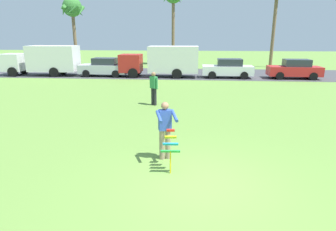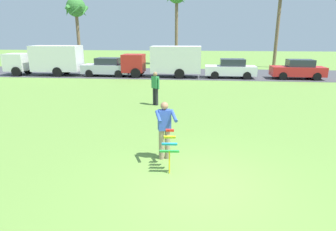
{
  "view_description": "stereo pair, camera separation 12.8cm",
  "coord_description": "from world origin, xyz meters",
  "px_view_note": "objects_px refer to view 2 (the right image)",
  "views": [
    {
      "loc": [
        -0.33,
        -6.31,
        3.57
      ],
      "look_at": [
        -1.11,
        2.5,
        1.05
      ],
      "focal_mm": 30.47,
      "sensor_mm": 36.0,
      "label": 1
    },
    {
      "loc": [
        -0.2,
        -6.3,
        3.57
      ],
      "look_at": [
        -1.11,
        2.5,
        1.05
      ],
      "focal_mm": 30.47,
      "sensor_mm": 36.0,
      "label": 2
    }
  ],
  "objects_px": {
    "parked_truck_white_box": "(48,59)",
    "parked_car_red": "(298,70)",
    "kite_held": "(170,145)",
    "parked_car_silver": "(107,67)",
    "palm_tree_left_near": "(76,10)",
    "person_kite_flyer": "(165,128)",
    "parked_truck_red_cab": "(166,61)",
    "person_walker_near": "(155,87)",
    "parked_car_white": "(231,69)"
  },
  "relations": [
    {
      "from": "parked_car_silver",
      "to": "parked_car_white",
      "type": "bearing_deg",
      "value": 0.0
    },
    {
      "from": "kite_held",
      "to": "parked_car_silver",
      "type": "relative_size",
      "value": 0.26
    },
    {
      "from": "parked_truck_white_box",
      "to": "parked_truck_red_cab",
      "type": "distance_m",
      "value": 10.66
    },
    {
      "from": "parked_truck_red_cab",
      "to": "person_walker_near",
      "type": "height_order",
      "value": "parked_truck_red_cab"
    },
    {
      "from": "person_kite_flyer",
      "to": "kite_held",
      "type": "relative_size",
      "value": 1.57
    },
    {
      "from": "person_kite_flyer",
      "to": "palm_tree_left_near",
      "type": "relative_size",
      "value": 0.23
    },
    {
      "from": "person_kite_flyer",
      "to": "parked_car_red",
      "type": "xyz_separation_m",
      "value": [
        9.16,
        16.85,
        -0.18
      ]
    },
    {
      "from": "parked_car_silver",
      "to": "person_kite_flyer",
      "type": "bearing_deg",
      "value": -67.28
    },
    {
      "from": "parked_truck_white_box",
      "to": "parked_car_red",
      "type": "bearing_deg",
      "value": -0.0
    },
    {
      "from": "parked_car_silver",
      "to": "kite_held",
      "type": "bearing_deg",
      "value": -67.54
    },
    {
      "from": "person_kite_flyer",
      "to": "parked_truck_red_cab",
      "type": "distance_m",
      "value": 16.95
    },
    {
      "from": "parked_truck_red_cab",
      "to": "parked_car_white",
      "type": "height_order",
      "value": "parked_truck_red_cab"
    },
    {
      "from": "parked_car_red",
      "to": "person_walker_near",
      "type": "relative_size",
      "value": 2.45
    },
    {
      "from": "person_walker_near",
      "to": "parked_car_silver",
      "type": "bearing_deg",
      "value": 119.67
    },
    {
      "from": "person_kite_flyer",
      "to": "parked_truck_red_cab",
      "type": "height_order",
      "value": "parked_truck_red_cab"
    },
    {
      "from": "kite_held",
      "to": "parked_car_white",
      "type": "height_order",
      "value": "parked_car_white"
    },
    {
      "from": "parked_car_silver",
      "to": "parked_truck_red_cab",
      "type": "distance_m",
      "value": 5.32
    },
    {
      "from": "parked_truck_red_cab",
      "to": "parked_car_red",
      "type": "xyz_separation_m",
      "value": [
        10.93,
        -0.0,
        -0.64
      ]
    },
    {
      "from": "parked_car_white",
      "to": "parked_car_red",
      "type": "distance_m",
      "value": 5.47
    },
    {
      "from": "person_walker_near",
      "to": "parked_truck_red_cab",
      "type": "bearing_deg",
      "value": 92.95
    },
    {
      "from": "parked_car_white",
      "to": "palm_tree_left_near",
      "type": "height_order",
      "value": "palm_tree_left_near"
    },
    {
      "from": "kite_held",
      "to": "parked_car_silver",
      "type": "height_order",
      "value": "parked_car_silver"
    },
    {
      "from": "parked_car_silver",
      "to": "parked_truck_red_cab",
      "type": "xyz_separation_m",
      "value": [
        5.29,
        0.0,
        0.64
      ]
    },
    {
      "from": "kite_held",
      "to": "parked_truck_red_cab",
      "type": "height_order",
      "value": "parked_truck_red_cab"
    },
    {
      "from": "parked_car_white",
      "to": "person_walker_near",
      "type": "xyz_separation_m",
      "value": [
        -4.93,
        -10.2,
        0.16
      ]
    },
    {
      "from": "parked_truck_white_box",
      "to": "parked_car_silver",
      "type": "height_order",
      "value": "parked_truck_white_box"
    },
    {
      "from": "person_kite_flyer",
      "to": "parked_car_silver",
      "type": "xyz_separation_m",
      "value": [
        -7.06,
        16.85,
        -0.18
      ]
    },
    {
      "from": "parked_truck_white_box",
      "to": "parked_car_silver",
      "type": "relative_size",
      "value": 1.6
    },
    {
      "from": "person_kite_flyer",
      "to": "parked_car_white",
      "type": "height_order",
      "value": "person_kite_flyer"
    },
    {
      "from": "parked_car_white",
      "to": "person_walker_near",
      "type": "relative_size",
      "value": 2.44
    },
    {
      "from": "kite_held",
      "to": "parked_car_red",
      "type": "bearing_deg",
      "value": 63.06
    },
    {
      "from": "parked_truck_red_cab",
      "to": "parked_car_red",
      "type": "distance_m",
      "value": 10.95
    },
    {
      "from": "parked_truck_white_box",
      "to": "parked_truck_red_cab",
      "type": "xyz_separation_m",
      "value": [
        10.66,
        0.0,
        0.0
      ]
    },
    {
      "from": "parked_truck_red_cab",
      "to": "person_walker_near",
      "type": "distance_m",
      "value": 10.23
    },
    {
      "from": "parked_truck_red_cab",
      "to": "person_walker_near",
      "type": "bearing_deg",
      "value": -87.05
    },
    {
      "from": "parked_car_silver",
      "to": "palm_tree_left_near",
      "type": "xyz_separation_m",
      "value": [
        -5.73,
        7.95,
        5.43
      ]
    },
    {
      "from": "palm_tree_left_near",
      "to": "parked_car_silver",
      "type": "bearing_deg",
      "value": -54.23
    },
    {
      "from": "parked_car_silver",
      "to": "parked_car_red",
      "type": "distance_m",
      "value": 16.21
    },
    {
      "from": "person_kite_flyer",
      "to": "parked_truck_red_cab",
      "type": "bearing_deg",
      "value": 96.0
    },
    {
      "from": "kite_held",
      "to": "person_walker_near",
      "type": "height_order",
      "value": "person_walker_near"
    },
    {
      "from": "kite_held",
      "to": "parked_car_silver",
      "type": "xyz_separation_m",
      "value": [
        -7.27,
        17.59,
        0.04
      ]
    },
    {
      "from": "parked_car_white",
      "to": "person_walker_near",
      "type": "bearing_deg",
      "value": -115.81
    },
    {
      "from": "parked_car_silver",
      "to": "parked_truck_white_box",
      "type": "bearing_deg",
      "value": -180.0
    },
    {
      "from": "parked_truck_red_cab",
      "to": "palm_tree_left_near",
      "type": "xyz_separation_m",
      "value": [
        -11.02,
        7.95,
        4.8
      ]
    },
    {
      "from": "parked_car_silver",
      "to": "person_walker_near",
      "type": "bearing_deg",
      "value": -60.33
    },
    {
      "from": "parked_car_red",
      "to": "person_walker_near",
      "type": "height_order",
      "value": "person_walker_near"
    },
    {
      "from": "parked_truck_white_box",
      "to": "parked_truck_red_cab",
      "type": "relative_size",
      "value": 1.01
    },
    {
      "from": "kite_held",
      "to": "parked_car_red",
      "type": "relative_size",
      "value": 0.26
    },
    {
      "from": "kite_held",
      "to": "parked_truck_white_box",
      "type": "height_order",
      "value": "parked_truck_white_box"
    },
    {
      "from": "parked_truck_white_box",
      "to": "parked_car_red",
      "type": "relative_size",
      "value": 1.59
    }
  ]
}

